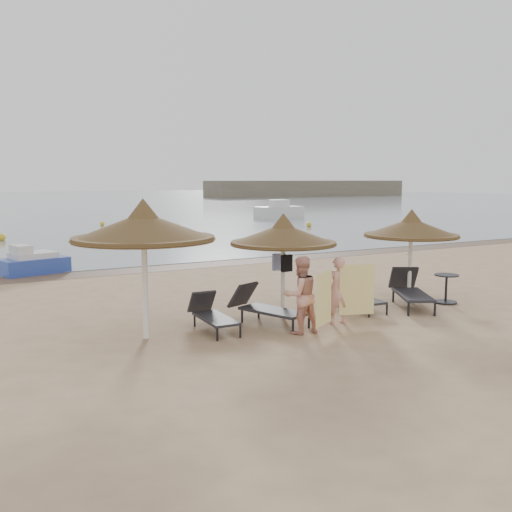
{
  "coord_description": "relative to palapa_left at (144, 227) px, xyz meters",
  "views": [
    {
      "loc": [
        -6.61,
        -10.29,
        3.21
      ],
      "look_at": [
        -0.22,
        1.2,
        1.45
      ],
      "focal_mm": 40.0,
      "sensor_mm": 36.0,
      "label": 1
    }
  ],
  "objects": [
    {
      "name": "lounger_far_left",
      "position": [
        1.47,
        0.01,
        -1.93
      ],
      "size": [
        0.63,
        1.72,
        0.76
      ],
      "rotation": [
        0.0,
        0.0,
        -0.04
      ],
      "color": "black",
      "rests_on": "ground"
    },
    {
      "name": "lounger_near_right",
      "position": [
        5.44,
        0.08,
        -1.92
      ],
      "size": [
        0.68,
        1.77,
        0.78
      ],
      "rotation": [
        0.0,
        0.0,
        -0.06
      ],
      "color": "black",
      "rests_on": "ground"
    },
    {
      "name": "bag_dark",
      "position": [
        3.35,
        -0.04,
        -0.96
      ],
      "size": [
        0.28,
        0.12,
        0.39
      ],
      "rotation": [
        0.0,
        0.0,
        0.12
      ],
      "color": "black",
      "rests_on": "ground"
    },
    {
      "name": "buoy_mid",
      "position": [
        6.37,
        28.92,
        -2.11
      ],
      "size": [
        0.32,
        0.32,
        0.32
      ],
      "primitive_type": "sphere",
      "color": "gold",
      "rests_on": "ground"
    },
    {
      "name": "side_table",
      "position": [
        7.94,
        -0.58,
        -1.91
      ],
      "size": [
        0.63,
        0.63,
        0.76
      ],
      "rotation": [
        0.0,
        0.0,
        -0.11
      ],
      "color": "black",
      "rests_on": "ground"
    },
    {
      "name": "palapa_center",
      "position": [
        3.35,
        0.12,
        -0.32
      ],
      "size": [
        2.47,
        2.47,
        2.45
      ],
      "rotation": [
        0.0,
        0.0,
        -0.0
      ],
      "color": "white",
      "rests_on": "ground"
    },
    {
      "name": "wet_sand_strip",
      "position": [
        3.07,
        8.72,
        -2.27
      ],
      "size": [
        200.0,
        1.6,
        0.01
      ],
      "primitive_type": "cube",
      "color": "brown",
      "rests_on": "ground"
    },
    {
      "name": "person_left",
      "position": [
        2.96,
        -1.2,
        -1.32
      ],
      "size": [
        0.88,
        0.59,
        1.9
      ],
      "primitive_type": "imported",
      "rotation": [
        0.0,
        0.0,
        3.12
      ],
      "color": "#E49F8A",
      "rests_on": "ground"
    },
    {
      "name": "buoy_right",
      "position": [
        18.4,
        21.05,
        -2.09
      ],
      "size": [
        0.36,
        0.36,
        0.36
      ],
      "primitive_type": "sphere",
      "color": "gold",
      "rests_on": "ground"
    },
    {
      "name": "towel_right",
      "position": [
        4.47,
        -1.18,
        -1.49
      ],
      "size": [
        0.77,
        0.29,
        1.14
      ],
      "rotation": [
        0.0,
        0.0,
        -0.34
      ],
      "color": "yellow",
      "rests_on": "ground"
    },
    {
      "name": "palapa_left",
      "position": [
        0.0,
        0.0,
        0.0
      ],
      "size": [
        2.87,
        2.87,
        2.85
      ],
      "rotation": [
        0.0,
        0.0,
        -0.27
      ],
      "color": "white",
      "rests_on": "ground"
    },
    {
      "name": "person_right",
      "position": [
        4.12,
        -0.93,
        -1.39
      ],
      "size": [
        0.88,
        0.64,
        1.76
      ],
      "primitive_type": "imported",
      "rotation": [
        0.0,
        0.0,
        2.99
      ],
      "color": "#E49F8A",
      "rests_on": "ground"
    },
    {
      "name": "lounger_far_right",
      "position": [
        6.86,
        -0.37,
        -1.85
      ],
      "size": [
        1.61,
        2.14,
        0.93
      ],
      "rotation": [
        0.0,
        0.0,
        -0.52
      ],
      "color": "black",
      "rests_on": "ground"
    },
    {
      "name": "buoy_extra",
      "position": [
        -0.74,
        21.52,
        -2.07
      ],
      "size": [
        0.41,
        0.41,
        0.41
      ],
      "primitive_type": "sphere",
      "color": "gold",
      "rests_on": "ground"
    },
    {
      "name": "towel_left",
      "position": [
        3.31,
        -1.55,
        -1.51
      ],
      "size": [
        0.69,
        0.42,
        1.1
      ],
      "rotation": [
        0.0,
        0.0,
        0.54
      ],
      "color": "yellow",
      "rests_on": "ground"
    },
    {
      "name": "lounger_near_left",
      "position": [
        2.72,
        -0.1,
        -1.88
      ],
      "size": [
        1.25,
        2.01,
        0.86
      ],
      "rotation": [
        0.0,
        0.0,
        0.35
      ],
      "color": "black",
      "rests_on": "ground"
    },
    {
      "name": "ground",
      "position": [
        3.07,
        -0.68,
        -2.27
      ],
      "size": [
        160.0,
        160.0,
        0.0
      ],
      "primitive_type": "plane",
      "color": "tan",
      "rests_on": "ground"
    },
    {
      "name": "bag_patterned",
      "position": [
        3.35,
        0.3,
        -0.97
      ],
      "size": [
        0.33,
        0.18,
        0.39
      ],
      "rotation": [
        0.0,
        0.0,
        -0.27
      ],
      "color": "white",
      "rests_on": "ground"
    },
    {
      "name": "pedal_boat",
      "position": [
        -0.84,
        9.72,
        -1.9
      ],
      "size": [
        2.42,
        1.79,
        1.01
      ],
      "rotation": [
        0.0,
        0.0,
        0.26
      ],
      "color": "#2B44A8",
      "rests_on": "ground"
    },
    {
      "name": "palapa_right",
      "position": [
        7.25,
        0.05,
        -0.32
      ],
      "size": [
        2.47,
        2.47,
        2.45
      ],
      "rotation": [
        0.0,
        0.0,
        -0.15
      ],
      "color": "white",
      "rests_on": "ground"
    }
  ]
}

